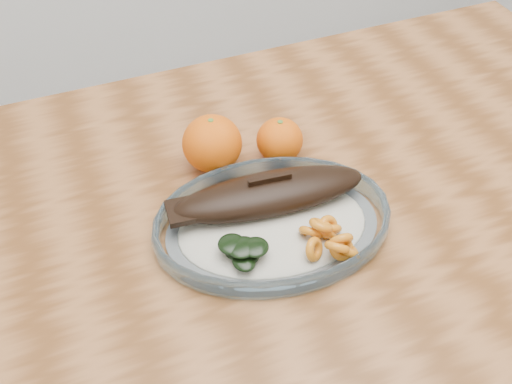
{
  "coord_description": "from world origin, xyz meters",
  "views": [
    {
      "loc": [
        -0.35,
        -0.59,
        1.39
      ],
      "look_at": [
        -0.1,
        0.02,
        0.77
      ],
      "focal_mm": 45.0,
      "sensor_mm": 36.0,
      "label": 1
    }
  ],
  "objects_px": {
    "plated_meal": "(273,220)",
    "orange_right": "(280,140)",
    "orange_left": "(212,144)",
    "dining_table": "(321,239)"
  },
  "relations": [
    {
      "from": "plated_meal",
      "to": "orange_right",
      "type": "bearing_deg",
      "value": 70.86
    },
    {
      "from": "plated_meal",
      "to": "orange_right",
      "type": "relative_size",
      "value": 9.21
    },
    {
      "from": "orange_left",
      "to": "dining_table",
      "type": "bearing_deg",
      "value": -41.77
    },
    {
      "from": "dining_table",
      "to": "orange_right",
      "type": "height_order",
      "value": "orange_right"
    },
    {
      "from": "plated_meal",
      "to": "orange_right",
      "type": "xyz_separation_m",
      "value": [
        0.07,
        0.14,
        0.02
      ]
    },
    {
      "from": "plated_meal",
      "to": "orange_left",
      "type": "relative_size",
      "value": 7.31
    },
    {
      "from": "plated_meal",
      "to": "orange_right",
      "type": "distance_m",
      "value": 0.15
    },
    {
      "from": "dining_table",
      "to": "plated_meal",
      "type": "xyz_separation_m",
      "value": [
        -0.1,
        -0.04,
        0.12
      ]
    },
    {
      "from": "dining_table",
      "to": "orange_right",
      "type": "distance_m",
      "value": 0.17
    },
    {
      "from": "orange_right",
      "to": "orange_left",
      "type": "bearing_deg",
      "value": 169.02
    }
  ]
}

